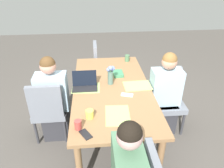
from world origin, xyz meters
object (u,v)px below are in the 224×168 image
object	(u,v)px
coffee_mug_near_right	(127,58)
phone_silver	(127,95)
chair_head_left_right_near	(102,64)
chair_near_left_mid	(49,108)
flower_vase	(111,74)
dining_table	(112,92)
person_near_left_mid	(54,103)
coffee_mug_centre_left	(90,114)
chair_far_left_near	(166,96)
coffee_mug_near_left	(78,125)
laptop_near_left_mid	(85,84)
phone_black	(86,134)
book_red_cover	(118,74)
person_far_left_near	(164,97)

from	to	relation	value
coffee_mug_near_right	phone_silver	world-z (taller)	coffee_mug_near_right
chair_head_left_right_near	phone_silver	bearing A→B (deg)	9.37
chair_near_left_mid	flower_vase	xyz separation A→B (m)	(-0.14, 0.83, 0.39)
dining_table	flower_vase	size ratio (longest dim) A/B	7.16
person_near_left_mid	chair_head_left_right_near	world-z (taller)	person_near_left_mid
chair_near_left_mid	coffee_mug_centre_left	size ratio (longest dim) A/B	10.07
dining_table	phone_silver	xyz separation A→B (m)	(0.20, 0.17, 0.08)
chair_far_left_near	coffee_mug_near_left	xyz separation A→B (m)	(0.85, -1.20, 0.29)
laptop_near_left_mid	phone_black	distance (m)	0.89
chair_head_left_right_near	chair_far_left_near	bearing A→B (deg)	36.45
chair_head_left_right_near	phone_silver	distance (m)	1.51
person_near_left_mid	book_red_cover	distance (m)	0.99
person_far_left_near	coffee_mug_near_left	size ratio (longest dim) A/B	12.27
dining_table	coffee_mug_near_right	bearing A→B (deg)	158.29
book_red_cover	coffee_mug_centre_left	bearing A→B (deg)	-24.51
chair_head_left_right_near	coffee_mug_centre_left	size ratio (longest dim) A/B	10.07
person_far_left_near	book_red_cover	world-z (taller)	person_far_left_near
laptop_near_left_mid	coffee_mug_near_right	bearing A→B (deg)	139.17
coffee_mug_near_right	book_red_cover	bearing A→B (deg)	-23.52
coffee_mug_centre_left	phone_black	bearing A→B (deg)	-9.19
person_near_left_mid	laptop_near_left_mid	xyz separation A→B (m)	(-0.01, 0.43, 0.26)
chair_head_left_right_near	coffee_mug_near_left	distance (m)	2.08
person_far_left_near	coffee_mug_near_right	size ratio (longest dim) A/B	11.26
chair_far_left_near	phone_silver	distance (m)	0.74
book_red_cover	chair_near_left_mid	bearing A→B (deg)	-68.71
flower_vase	coffee_mug_near_right	bearing A→B (deg)	155.14
chair_near_left_mid	chair_far_left_near	bearing A→B (deg)	94.81
chair_far_left_near	coffee_mug_near_right	bearing A→B (deg)	-147.37
coffee_mug_near_left	phone_silver	bearing A→B (deg)	134.23
flower_vase	book_red_cover	bearing A→B (deg)	152.68
laptop_near_left_mid	coffee_mug_near_left	distance (m)	0.80
person_far_left_near	flower_vase	size ratio (longest dim) A/B	4.32
chair_far_left_near	chair_head_left_right_near	xyz separation A→B (m)	(-1.18, -0.87, 0.00)
coffee_mug_near_right	coffee_mug_centre_left	size ratio (longest dim) A/B	1.19
person_far_left_near	chair_near_left_mid	distance (m)	1.58
coffee_mug_centre_left	phone_silver	size ratio (longest dim) A/B	0.60
coffee_mug_near_left	book_red_cover	world-z (taller)	coffee_mug_near_left
chair_head_left_right_near	coffee_mug_near_left	xyz separation A→B (m)	(2.03, -0.33, 0.29)
coffee_mug_near_right	person_near_left_mid	bearing A→B (deg)	-54.42
coffee_mug_near_right	chair_head_left_right_near	bearing A→B (deg)	-138.03
person_near_left_mid	phone_silver	size ratio (longest dim) A/B	7.97
person_near_left_mid	coffee_mug_centre_left	bearing A→B (deg)	38.18
phone_silver	person_far_left_near	bearing A→B (deg)	38.01
chair_far_left_near	phone_silver	size ratio (longest dim) A/B	6.00
laptop_near_left_mid	phone_black	size ratio (longest dim) A/B	2.13
chair_far_left_near	chair_head_left_right_near	size ratio (longest dim) A/B	1.00
laptop_near_left_mid	coffee_mug_near_left	bearing A→B (deg)	-3.67
chair_head_left_right_near	coffee_mug_near_left	world-z (taller)	chair_head_left_right_near
dining_table	coffee_mug_near_left	bearing A→B (deg)	-27.97
coffee_mug_near_left	book_red_cover	distance (m)	1.23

